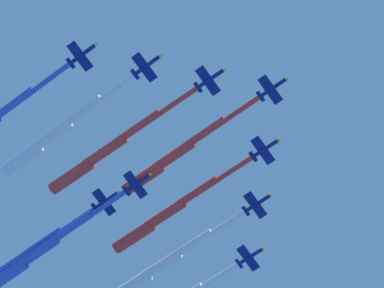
{
  "coord_description": "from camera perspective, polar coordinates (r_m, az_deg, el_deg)",
  "views": [
    {
      "loc": [
        -46.05,
        -100.05,
        -49.23
      ],
      "look_at": [
        0.0,
        0.0,
        184.04
      ],
      "focal_mm": 87.9,
      "sensor_mm": 36.0,
      "label": 1
    }
  ],
  "objects": [
    {
      "name": "jet_trail_starboard",
      "position": [
        282.44,
        -10.75,
        -7.16
      ],
      "size": [
        30.84,
        53.47,
        4.21
      ],
      "color": "navy"
    },
    {
      "name": "jet_starboard_mid",
      "position": [
        259.75,
        -8.47,
        0.53
      ],
      "size": [
        29.15,
        51.26,
        4.12
      ],
      "color": "navy"
    },
    {
      "name": "jet_starboard_inner",
      "position": [
        259.02,
        -5.3,
        -0.47
      ],
      "size": [
        31.87,
        54.45,
        4.14
      ],
      "color": "navy"
    },
    {
      "name": "jet_port_inner",
      "position": [
        267.04,
        -1.6,
        -4.3
      ],
      "size": [
        30.63,
        52.6,
        4.21
      ],
      "color": "navy"
    },
    {
      "name": "jet_lead",
      "position": [
        260.62,
        -1.06,
        -0.7
      ],
      "size": [
        29.56,
        51.18,
        4.24
      ],
      "color": "navy"
    },
    {
      "name": "jet_port_mid",
      "position": [
        275.75,
        -1.83,
        -7.37
      ],
      "size": [
        30.28,
        52.15,
        4.12
      ],
      "color": "navy"
    },
    {
      "name": "jet_trail_port",
      "position": [
        276.11,
        -9.25,
        -6.49
      ],
      "size": [
        31.52,
        55.96,
        4.25
      ],
      "color": "navy"
    }
  ]
}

